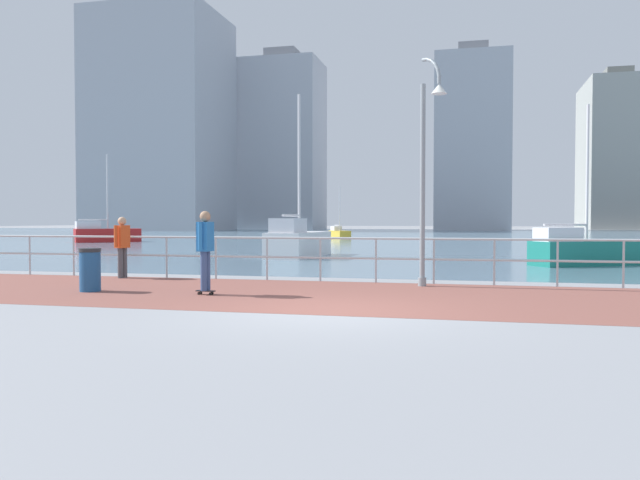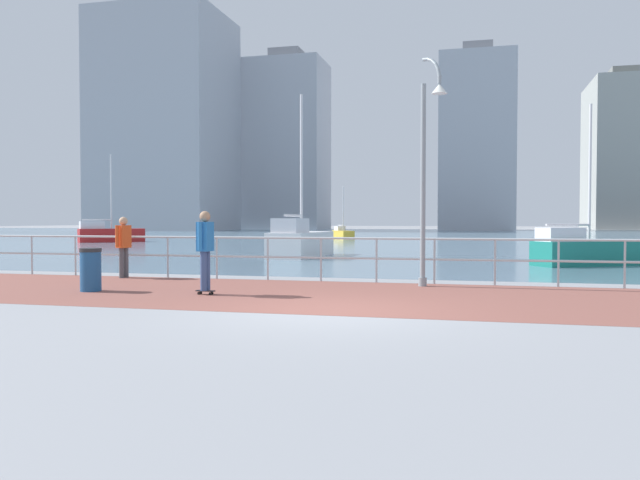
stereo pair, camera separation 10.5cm
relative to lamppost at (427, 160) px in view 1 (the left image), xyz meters
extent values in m
plane|color=gray|center=(-1.28, 35.69, -2.90)|extent=(220.00, 220.00, 0.00)
cube|color=brown|center=(-1.28, -2.05, -2.90)|extent=(28.00, 5.53, 0.01)
cube|color=slate|center=(-1.28, 45.72, -2.90)|extent=(180.00, 88.00, 0.00)
cylinder|color=#B2BCC1|center=(-11.08, 0.72, -2.36)|extent=(0.05, 0.05, 1.08)
cylinder|color=#B2BCC1|center=(-9.68, 0.72, -2.36)|extent=(0.05, 0.05, 1.08)
cylinder|color=#B2BCC1|center=(-8.28, 0.72, -2.36)|extent=(0.05, 0.05, 1.08)
cylinder|color=#B2BCC1|center=(-6.88, 0.72, -2.36)|extent=(0.05, 0.05, 1.08)
cylinder|color=#B2BCC1|center=(-5.48, 0.72, -2.36)|extent=(0.05, 0.05, 1.08)
cylinder|color=#B2BCC1|center=(-4.08, 0.72, -2.36)|extent=(0.05, 0.05, 1.08)
cylinder|color=#B2BCC1|center=(-2.68, 0.72, -2.36)|extent=(0.05, 0.05, 1.08)
cylinder|color=#B2BCC1|center=(-1.28, 0.72, -2.36)|extent=(0.05, 0.05, 1.08)
cylinder|color=#B2BCC1|center=(0.12, 0.72, -2.36)|extent=(0.05, 0.05, 1.08)
cylinder|color=#B2BCC1|center=(1.52, 0.72, -2.36)|extent=(0.05, 0.05, 1.08)
cylinder|color=#B2BCC1|center=(2.92, 0.72, -2.36)|extent=(0.05, 0.05, 1.08)
cylinder|color=#B2BCC1|center=(4.32, 0.72, -2.36)|extent=(0.05, 0.05, 1.08)
cylinder|color=#B2BCC1|center=(-1.28, 0.72, -1.82)|extent=(25.20, 0.06, 0.06)
cylinder|color=#B2BCC1|center=(-1.28, 0.72, -2.31)|extent=(25.20, 0.06, 0.06)
cylinder|color=gray|center=(-0.12, 0.12, -2.80)|extent=(0.19, 0.19, 0.20)
cylinder|color=gray|center=(-0.12, 0.12, -0.58)|extent=(0.12, 0.12, 4.66)
cylinder|color=gray|center=(-0.06, 0.06, 2.29)|extent=(0.19, 0.19, 0.11)
cylinder|color=gray|center=(0.04, -0.05, 2.25)|extent=(0.19, 0.20, 0.15)
cylinder|color=gray|center=(0.14, -0.14, 2.16)|extent=(0.19, 0.19, 0.18)
cylinder|color=gray|center=(0.21, -0.21, 2.04)|extent=(0.17, 0.18, 0.19)
cylinder|color=gray|center=(0.25, -0.26, 1.90)|extent=(0.15, 0.15, 0.19)
cylinder|color=gray|center=(0.27, -0.27, 1.75)|extent=(0.12, 0.12, 0.17)
cone|color=silver|center=(0.26, -0.27, 1.55)|extent=(0.36, 0.36, 0.22)
cylinder|color=black|center=(-4.18, -2.59, -2.87)|extent=(0.06, 0.03, 0.06)
cylinder|color=black|center=(-4.18, -2.67, -2.87)|extent=(0.06, 0.03, 0.06)
cylinder|color=black|center=(-4.44, -2.58, -2.87)|extent=(0.06, 0.03, 0.06)
cylinder|color=black|center=(-4.44, -2.66, -2.87)|extent=(0.06, 0.03, 0.06)
cube|color=black|center=(-4.31, -2.62, -2.82)|extent=(0.40, 0.13, 0.02)
cylinder|color=#384C7A|center=(-4.31, -2.54, -2.41)|extent=(0.14, 0.14, 0.81)
cylinder|color=#384C7A|center=(-4.31, -2.70, -2.41)|extent=(0.14, 0.14, 0.81)
cube|color=#236BB2|center=(-4.31, -2.62, -1.71)|extent=(0.25, 0.35, 0.60)
cylinder|color=#236BB2|center=(-4.30, -2.39, -1.69)|extent=(0.09, 0.09, 0.57)
cylinder|color=#236BB2|center=(-4.32, -2.85, -1.69)|extent=(0.09, 0.09, 0.57)
sphere|color=#A37A5B|center=(-4.31, -2.62, -1.30)|extent=(0.22, 0.22, 0.22)
cylinder|color=#4C4C51|center=(-7.96, 0.45, -2.50)|extent=(0.16, 0.16, 0.80)
cylinder|color=#4C4C51|center=(-8.00, 0.29, -2.50)|extent=(0.16, 0.16, 0.80)
cube|color=#D84C1E|center=(-7.98, 0.37, -1.81)|extent=(0.31, 0.39, 0.60)
cylinder|color=#D84C1E|center=(-7.93, 0.59, -1.79)|extent=(0.11, 0.11, 0.57)
cylinder|color=#D84C1E|center=(-8.04, 0.14, -1.79)|extent=(0.11, 0.11, 0.57)
sphere|color=tan|center=(-7.98, 0.37, -1.40)|extent=(0.22, 0.22, 0.22)
cylinder|color=navy|center=(-6.97, -2.64, -2.48)|extent=(0.44, 0.44, 0.85)
cylinder|color=#262628|center=(-6.97, -2.64, -2.01)|extent=(0.46, 0.46, 0.08)
cube|color=white|center=(-6.02, 10.85, -2.39)|extent=(1.67, 4.85, 1.03)
cube|color=silver|center=(-6.07, 9.42, -1.59)|extent=(1.11, 1.77, 0.57)
cylinder|color=silver|center=(-6.02, 10.85, 0.98)|extent=(0.11, 0.11, 5.71)
cylinder|color=silver|center=(-6.06, 9.80, -1.19)|extent=(0.17, 2.16, 0.09)
cube|color=#B21E1E|center=(-23.57, 24.65, -2.44)|extent=(4.12, 3.88, 0.93)
cube|color=silver|center=(-24.54, 23.78, -1.72)|extent=(1.79, 1.74, 0.52)
cylinder|color=silver|center=(-23.57, 24.65, 0.60)|extent=(0.10, 0.10, 5.15)
cylinder|color=silver|center=(-24.29, 24.01, -1.36)|extent=(1.51, 1.36, 0.08)
cube|color=#197266|center=(4.76, 8.21, -2.49)|extent=(3.91, 3.03, 0.83)
cube|color=silver|center=(3.78, 7.60, -1.85)|extent=(1.62, 1.44, 0.46)
cylinder|color=silver|center=(4.76, 8.21, 0.22)|extent=(0.09, 0.09, 4.59)
cylinder|color=silver|center=(4.04, 7.76, -1.53)|extent=(1.52, 0.97, 0.07)
cube|color=gold|center=(-9.51, 36.02, -2.57)|extent=(2.35, 3.14, 0.66)
cube|color=silver|center=(-9.97, 36.82, -2.06)|extent=(1.12, 1.29, 0.37)
cylinder|color=silver|center=(-9.51, 36.02, -0.42)|extent=(0.07, 0.07, 3.65)
cylinder|color=silver|center=(-9.84, 36.61, -1.81)|extent=(0.73, 1.23, 0.06)
cube|color=#A3A8B2|center=(1.01, 83.57, 9.90)|extent=(10.76, 12.56, 25.61)
cube|color=slate|center=(1.01, 83.57, 23.70)|extent=(4.30, 5.02, 2.00)
cube|color=#A3A8B2|center=(-29.19, 84.89, 10.66)|extent=(12.68, 10.01, 27.13)
cube|color=slate|center=(-29.19, 84.89, 25.22)|extent=(5.07, 4.01, 2.00)
cube|color=#939993|center=(24.19, 100.11, 9.27)|extent=(10.14, 16.43, 24.35)
cube|color=slate|center=(24.19, 100.11, 22.45)|extent=(4.06, 6.57, 2.00)
cube|color=#A3A8B2|center=(-43.55, 70.79, 12.75)|extent=(17.86, 15.25, 31.31)
cube|color=slate|center=(-43.55, 70.79, 29.41)|extent=(7.15, 6.10, 2.00)
camera|label=1|loc=(1.00, -14.69, -1.37)|focal=35.66mm
camera|label=2|loc=(1.10, -14.67, -1.37)|focal=35.66mm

